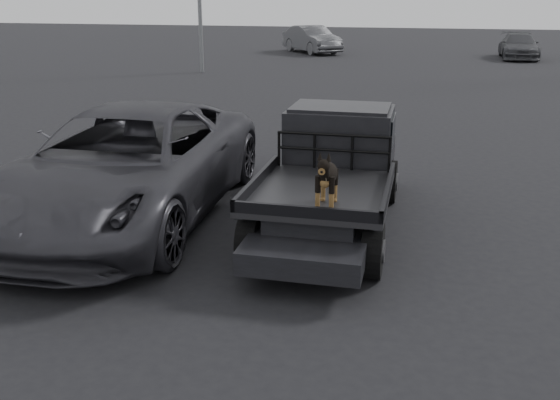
% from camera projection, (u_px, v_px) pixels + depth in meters
% --- Properties ---
extents(ground, '(120.00, 120.00, 0.00)m').
position_uv_depth(ground, '(350.00, 283.00, 8.10)').
color(ground, black).
rests_on(ground, ground).
extents(flatbed_ute, '(2.00, 5.40, 0.92)m').
position_uv_depth(flatbed_ute, '(330.00, 200.00, 9.89)').
color(flatbed_ute, black).
rests_on(flatbed_ute, ground).
extents(ute_cab, '(1.72, 1.30, 0.88)m').
position_uv_depth(ute_cab, '(340.00, 132.00, 10.48)').
color(ute_cab, black).
rests_on(ute_cab, flatbed_ute).
extents(headache_rack, '(1.80, 0.08, 0.55)m').
position_uv_depth(headache_rack, '(333.00, 152.00, 9.84)').
color(headache_rack, black).
rests_on(headache_rack, flatbed_ute).
extents(dog, '(0.32, 0.60, 0.74)m').
position_uv_depth(dog, '(327.00, 178.00, 8.12)').
color(dog, black).
rests_on(dog, flatbed_ute).
extents(parked_suv, '(3.21, 6.60, 1.81)m').
position_uv_depth(parked_suv, '(128.00, 165.00, 10.20)').
color(parked_suv, '#333239').
rests_on(parked_suv, ground).
extents(distant_car_a, '(4.35, 4.89, 1.61)m').
position_uv_depth(distant_car_a, '(312.00, 39.00, 37.90)').
color(distant_car_a, '#444548').
rests_on(distant_car_a, ground).
extents(distant_car_b, '(1.98, 4.72, 1.36)m').
position_uv_depth(distant_car_b, '(519.00, 46.00, 34.73)').
color(distant_car_b, '#3F4044').
rests_on(distant_car_b, ground).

